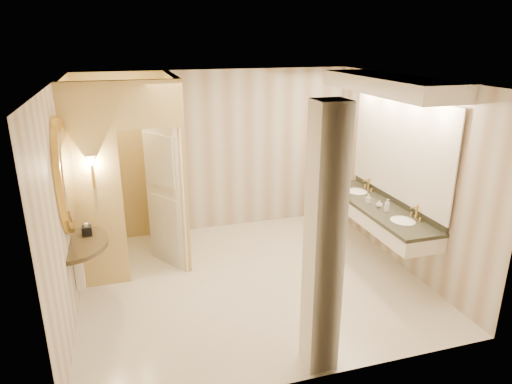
{
  "coord_description": "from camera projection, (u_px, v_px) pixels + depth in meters",
  "views": [
    {
      "loc": [
        -1.53,
        -5.35,
        3.21
      ],
      "look_at": [
        0.12,
        0.2,
        1.22
      ],
      "focal_mm": 32.0,
      "sensor_mm": 36.0,
      "label": 1
    }
  ],
  "objects": [
    {
      "name": "soap_bottle_b",
      "position": [
        379.0,
        204.0,
        6.51
      ],
      "size": [
        0.11,
        0.11,
        0.11
      ],
      "primitive_type": "imported",
      "rotation": [
        0.0,
        0.0,
        -0.24
      ],
      "color": "silver",
      "rests_on": "vanity"
    },
    {
      "name": "soap_bottle_a",
      "position": [
        368.0,
        199.0,
        6.68
      ],
      "size": [
        0.08,
        0.08,
        0.14
      ],
      "primitive_type": "imported",
      "rotation": [
        0.0,
        0.0,
        0.31
      ],
      "color": "beige",
      "rests_on": "vanity"
    },
    {
      "name": "ceiling",
      "position": [
        251.0,
        81.0,
        5.42
      ],
      "size": [
        4.5,
        4.5,
        0.0
      ],
      "primitive_type": "plane",
      "rotation": [
        3.14,
        0.0,
        0.0
      ],
      "color": "silver",
      "rests_on": "wall_back"
    },
    {
      "name": "wall_left",
      "position": [
        64.0,
        206.0,
        5.26
      ],
      "size": [
        0.02,
        4.0,
        2.7
      ],
      "primitive_type": "cube",
      "color": "beige",
      "rests_on": "floor"
    },
    {
      "name": "wall_right",
      "position": [
        403.0,
        174.0,
        6.47
      ],
      "size": [
        0.02,
        4.0,
        2.7
      ],
      "primitive_type": "cube",
      "color": "beige",
      "rests_on": "floor"
    },
    {
      "name": "toilet",
      "position": [
        107.0,
        236.0,
        6.91
      ],
      "size": [
        0.52,
        0.72,
        0.66
      ],
      "primitive_type": "imported",
      "rotation": [
        0.0,
        0.0,
        2.9
      ],
      "color": "white",
      "rests_on": "floor"
    },
    {
      "name": "vanity",
      "position": [
        384.0,
        154.0,
        6.4
      ],
      "size": [
        0.75,
        2.53,
        2.09
      ],
      "color": "white",
      "rests_on": "floor"
    },
    {
      "name": "soap_bottle_c",
      "position": [
        387.0,
        205.0,
        6.35
      ],
      "size": [
        0.1,
        0.1,
        0.19
      ],
      "primitive_type": "imported",
      "rotation": [
        0.0,
        0.0,
        0.42
      ],
      "color": "#C6B28C",
      "rests_on": "vanity"
    },
    {
      "name": "console_shelf",
      "position": [
        68.0,
        205.0,
        5.29
      ],
      "size": [
        1.05,
        1.05,
        1.98
      ],
      "color": "black",
      "rests_on": "floor"
    },
    {
      "name": "wall_front",
      "position": [
        313.0,
        256.0,
        4.05
      ],
      "size": [
        4.5,
        0.02,
        2.7
      ],
      "primitive_type": "cube",
      "color": "beige",
      "rests_on": "floor"
    },
    {
      "name": "pillar",
      "position": [
        324.0,
        244.0,
        4.29
      ],
      "size": [
        0.3,
        0.3,
        2.7
      ],
      "primitive_type": "cube",
      "color": "white",
      "rests_on": "floor"
    },
    {
      "name": "wall_sconce",
      "position": [
        91.0,
        162.0,
        5.61
      ],
      "size": [
        0.14,
        0.14,
        0.42
      ],
      "color": "gold",
      "rests_on": "toilet_closet"
    },
    {
      "name": "tissue_box",
      "position": [
        87.0,
        231.0,
        5.61
      ],
      "size": [
        0.12,
        0.12,
        0.12
      ],
      "primitive_type": "cube",
      "rotation": [
        0.0,
        0.0,
        0.04
      ],
      "color": "black",
      "rests_on": "console_shelf"
    },
    {
      "name": "floor",
      "position": [
        252.0,
        280.0,
        6.3
      ],
      "size": [
        4.5,
        4.5,
        0.0
      ],
      "primitive_type": "plane",
      "color": "silver",
      "rests_on": "ground"
    },
    {
      "name": "wall_back",
      "position": [
        218.0,
        152.0,
        7.68
      ],
      "size": [
        4.5,
        0.02,
        2.7
      ],
      "primitive_type": "cube",
      "color": "beige",
      "rests_on": "floor"
    },
    {
      "name": "toilet_closet",
      "position": [
        155.0,
        172.0,
        6.42
      ],
      "size": [
        1.5,
        1.55,
        2.7
      ],
      "color": "#F1DE7E",
      "rests_on": "floor"
    }
  ]
}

